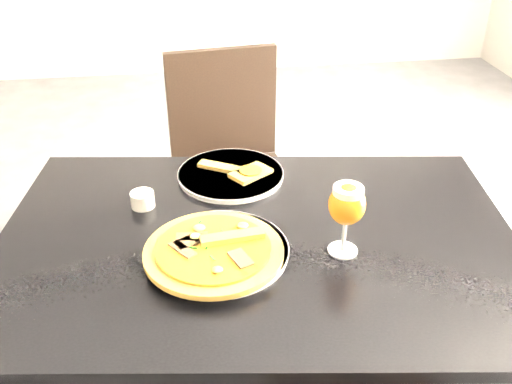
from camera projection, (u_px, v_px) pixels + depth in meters
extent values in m
plane|color=#4F4F51|center=(215.00, 356.00, 1.99)|extent=(6.00, 6.00, 0.00)
cube|color=black|center=(257.00, 242.00, 1.32)|extent=(1.30, 0.96, 0.03)
cylinder|color=black|center=(86.00, 275.00, 1.81)|extent=(0.05, 0.05, 0.72)
cylinder|color=black|center=(426.00, 274.00, 1.81)|extent=(0.05, 0.05, 0.72)
cube|color=black|center=(236.00, 190.00, 2.07)|extent=(0.47, 0.47, 0.04)
cylinder|color=black|center=(201.00, 278.00, 2.02)|extent=(0.04, 0.04, 0.43)
cylinder|color=black|center=(293.00, 262.00, 2.09)|extent=(0.04, 0.04, 0.43)
cylinder|color=black|center=(186.00, 225.00, 2.30)|extent=(0.04, 0.04, 0.43)
cylinder|color=black|center=(267.00, 213.00, 2.38)|extent=(0.04, 0.04, 0.43)
cube|color=black|center=(222.00, 105.00, 2.10)|extent=(0.40, 0.08, 0.42)
cylinder|color=white|center=(219.00, 251.00, 1.26)|extent=(0.36, 0.36, 0.02)
cylinder|color=#A17126|center=(214.00, 252.00, 1.23)|extent=(0.30, 0.30, 0.01)
cylinder|color=#B15A0E|center=(213.00, 248.00, 1.22)|extent=(0.25, 0.25, 0.01)
cube|color=#49321F|center=(228.00, 245.00, 1.23)|extent=(0.06, 0.03, 0.00)
cube|color=#49321F|center=(219.00, 232.00, 1.27)|extent=(0.05, 0.07, 0.00)
cube|color=#49321F|center=(184.00, 236.00, 1.25)|extent=(0.07, 0.06, 0.00)
cube|color=#49321F|center=(202.00, 252.00, 1.20)|extent=(0.07, 0.06, 0.00)
cube|color=#49321F|center=(223.00, 260.00, 1.18)|extent=(0.05, 0.07, 0.00)
ellipsoid|color=#EEC14D|center=(222.00, 241.00, 1.23)|extent=(0.03, 0.03, 0.01)
ellipsoid|color=#EEC14D|center=(205.00, 226.00, 1.28)|extent=(0.03, 0.03, 0.01)
ellipsoid|color=#EEC14D|center=(203.00, 245.00, 1.22)|extent=(0.03, 0.03, 0.01)
ellipsoid|color=#EEC14D|center=(200.00, 266.00, 1.16)|extent=(0.03, 0.03, 0.01)
ellipsoid|color=#EEC14D|center=(221.00, 248.00, 1.21)|extent=(0.03, 0.03, 0.01)
cube|color=#0D4D13|center=(216.00, 242.00, 1.24)|extent=(0.01, 0.02, 0.00)
cube|color=#0D4D13|center=(205.00, 235.00, 1.26)|extent=(0.01, 0.02, 0.00)
cube|color=#0D4D13|center=(180.00, 238.00, 1.25)|extent=(0.02, 0.01, 0.00)
cube|color=#0D4D13|center=(199.00, 249.00, 1.21)|extent=(0.02, 0.01, 0.00)
cube|color=#0D4D13|center=(195.00, 262.00, 1.18)|extent=(0.02, 0.02, 0.00)
cube|color=#0D4D13|center=(214.00, 251.00, 1.21)|extent=(0.00, 0.02, 0.00)
cube|color=#0D4D13|center=(229.00, 256.00, 1.19)|extent=(0.02, 0.02, 0.00)
cube|color=#0D4D13|center=(251.00, 248.00, 1.22)|extent=(0.02, 0.01, 0.00)
cube|color=#0D4D13|center=(226.00, 241.00, 1.24)|extent=(0.02, 0.01, 0.00)
cube|color=#A17126|center=(234.00, 239.00, 1.24)|extent=(0.14, 0.05, 0.01)
cylinder|color=white|center=(231.00, 175.00, 1.55)|extent=(0.32, 0.32, 0.02)
cube|color=#A17126|center=(221.00, 167.00, 1.56)|extent=(0.13, 0.09, 0.01)
cube|color=#A17126|center=(251.00, 173.00, 1.53)|extent=(0.13, 0.12, 0.01)
cylinder|color=#B15A0E|center=(251.00, 170.00, 1.53)|extent=(0.06, 0.06, 0.00)
cube|color=#A17126|center=(232.00, 227.00, 1.34)|extent=(0.10, 0.04, 0.01)
cylinder|color=silver|center=(143.00, 199.00, 1.42)|extent=(0.06, 0.06, 0.04)
cylinder|color=gold|center=(142.00, 195.00, 1.41)|extent=(0.05, 0.05, 0.01)
cylinder|color=silver|center=(343.00, 250.00, 1.27)|extent=(0.07, 0.07, 0.00)
cylinder|color=silver|center=(344.00, 236.00, 1.25)|extent=(0.01, 0.01, 0.07)
ellipsoid|color=#A45A0F|center=(347.00, 205.00, 1.21)|extent=(0.08, 0.08, 0.09)
cylinder|color=white|center=(348.00, 191.00, 1.19)|extent=(0.07, 0.07, 0.02)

